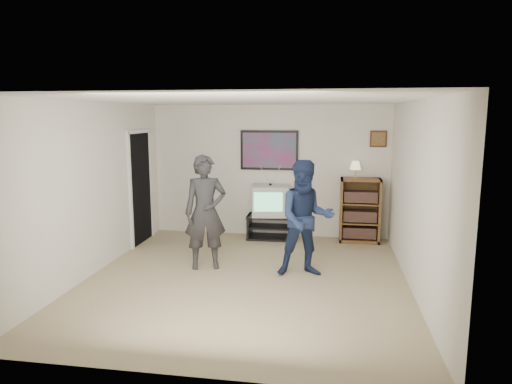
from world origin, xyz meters
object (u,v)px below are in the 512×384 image
(media_stand, at_px, (271,227))
(person_tall, at_px, (205,212))
(bookshelf, at_px, (360,210))
(person_short, at_px, (306,219))
(crt_television, at_px, (270,200))

(media_stand, xyz_separation_m, person_tall, (-0.77, -1.83, 0.64))
(bookshelf, xyz_separation_m, person_short, (-0.89, -1.97, 0.25))
(bookshelf, distance_m, person_short, 2.17)
(media_stand, distance_m, person_tall, 2.08)
(media_stand, xyz_separation_m, person_short, (0.74, -1.92, 0.62))
(crt_television, distance_m, bookshelf, 1.66)
(media_stand, xyz_separation_m, bookshelf, (1.63, 0.05, 0.36))
(crt_television, height_order, person_tall, person_tall)
(person_tall, bearing_deg, bookshelf, 18.50)
(media_stand, bearing_deg, bookshelf, 0.48)
(crt_television, height_order, bookshelf, bookshelf)
(person_tall, bearing_deg, crt_television, 48.18)
(media_stand, relative_size, bookshelf, 0.77)
(media_stand, bearing_deg, person_tall, -114.15)
(person_tall, relative_size, person_short, 1.03)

